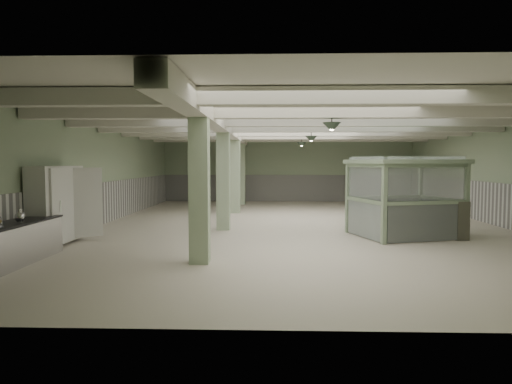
{
  "coord_description": "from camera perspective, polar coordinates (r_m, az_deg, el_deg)",
  "views": [
    {
      "loc": [
        -0.94,
        -15.9,
        2.22
      ],
      "look_at": [
        -1.4,
        -1.82,
        1.3
      ],
      "focal_mm": 32.0,
      "sensor_mm": 36.0,
      "label": 1
    }
  ],
  "objects": [
    {
      "name": "wall_right",
      "position": [
        17.78,
        28.4,
        1.93
      ],
      "size": [
        0.02,
        20.0,
        3.6
      ],
      "primitive_type": "cube",
      "color": "#96A584",
      "rests_on": "floor"
    },
    {
      "name": "filing_cabinet",
      "position": [
        14.36,
        24.07,
        -3.26
      ],
      "size": [
        0.42,
        0.55,
        1.11
      ],
      "primitive_type": "cube",
      "rotation": [
        0.0,
        0.0,
        0.14
      ],
      "color": "#585849",
      "rests_on": "floor"
    },
    {
      "name": "wall_back",
      "position": [
        25.92,
        3.95,
        2.81
      ],
      "size": [
        14.0,
        0.02,
        3.6
      ],
      "primitive_type": "cube",
      "color": "#96A584",
      "rests_on": "floor"
    },
    {
      "name": "wainscot_back",
      "position": [
        25.94,
        3.94,
        0.49
      ],
      "size": [
        13.9,
        0.05,
        1.5
      ],
      "primitive_type": "cube",
      "color": "white",
      "rests_on": "floor"
    },
    {
      "name": "beam_b",
      "position": [
        11.01,
        6.85,
        9.96
      ],
      "size": [
        13.9,
        0.35,
        0.32
      ],
      "primitive_type": "cube",
      "color": "beige",
      "rests_on": "ceiling"
    },
    {
      "name": "walkin_cooler",
      "position": [
        13.25,
        -23.57,
        -1.77
      ],
      "size": [
        1.07,
        2.23,
        2.04
      ],
      "color": "silver",
      "rests_on": "floor"
    },
    {
      "name": "beam_d",
      "position": [
        15.97,
        5.28,
        8.03
      ],
      "size": [
        13.9,
        0.35,
        0.32
      ],
      "primitive_type": "cube",
      "color": "beige",
      "rests_on": "ceiling"
    },
    {
      "name": "floor",
      "position": [
        16.08,
        5.21,
        -4.21
      ],
      "size": [
        20.0,
        20.0,
        0.0
      ],
      "primitive_type": "plane",
      "color": "beige",
      "rests_on": "ground"
    },
    {
      "name": "column_c",
      "position": [
        19.97,
        -2.62,
        2.53
      ],
      "size": [
        0.42,
        0.42,
        3.6
      ],
      "primitive_type": "cube",
      "color": "#A6BD98",
      "rests_on": "floor"
    },
    {
      "name": "wainscot_right",
      "position": [
        17.82,
        28.23,
        -1.44
      ],
      "size": [
        0.05,
        19.9,
        1.5
      ],
      "primitive_type": "cube",
      "color": "white",
      "rests_on": "floor"
    },
    {
      "name": "ceiling",
      "position": [
        15.99,
        5.28,
        8.67
      ],
      "size": [
        14.0,
        20.0,
        0.02
      ],
      "primitive_type": "cube",
      "color": "white",
      "rests_on": "wall_back"
    },
    {
      "name": "column_a",
      "position": [
        10.03,
        -7.09,
        1.3
      ],
      "size": [
        0.42,
        0.42,
        3.6
      ],
      "primitive_type": "cube",
      "color": "#A6BD98",
      "rests_on": "floor"
    },
    {
      "name": "pendant_front",
      "position": [
        11.03,
        9.45,
        8.0
      ],
      "size": [
        0.44,
        0.44,
        0.22
      ],
      "primitive_type": "cone",
      "rotation": [
        3.14,
        0.0,
        0.0
      ],
      "color": "#304132",
      "rests_on": "ceiling"
    },
    {
      "name": "wainscot_left",
      "position": [
        17.07,
        -18.85,
        -1.4
      ],
      "size": [
        0.05,
        19.9,
        1.5
      ],
      "primitive_type": "cube",
      "color": "white",
      "rests_on": "floor"
    },
    {
      "name": "guard_booth",
      "position": [
        14.32,
        18.07,
        1.08
      ],
      "size": [
        3.44,
        3.15,
        2.39
      ],
      "rotation": [
        0.0,
        0.0,
        0.29
      ],
      "color": "gray",
      "rests_on": "floor"
    },
    {
      "name": "beam_a",
      "position": [
        8.54,
        8.33,
        11.76
      ],
      "size": [
        13.9,
        0.35,
        0.32
      ],
      "primitive_type": "cube",
      "color": "beige",
      "rests_on": "ceiling"
    },
    {
      "name": "pendant_back",
      "position": [
        21.47,
        5.74,
        5.94
      ],
      "size": [
        0.44,
        0.44,
        0.22
      ],
      "primitive_type": "cone",
      "rotation": [
        3.14,
        0.0,
        0.0
      ],
      "color": "#304132",
      "rests_on": "ceiling"
    },
    {
      "name": "pendant_mid",
      "position": [
        16.49,
        6.92,
        6.6
      ],
      "size": [
        0.44,
        0.44,
        0.22
      ],
      "primitive_type": "cone",
      "rotation": [
        3.14,
        0.0,
        0.0
      ],
      "color": "#304132",
      "rests_on": "ceiling"
    },
    {
      "name": "wall_front",
      "position": [
        5.99,
        10.86,
        -0.38
      ],
      "size": [
        14.0,
        0.02,
        3.6
      ],
      "primitive_type": "cube",
      "color": "#96A584",
      "rests_on": "floor"
    },
    {
      "name": "beam_e",
      "position": [
        18.46,
        4.82,
        7.45
      ],
      "size": [
        13.9,
        0.35,
        0.32
      ],
      "primitive_type": "cube",
      "color": "beige",
      "rests_on": "ceiling"
    },
    {
      "name": "column_b",
      "position": [
        14.99,
        -4.12,
        2.12
      ],
      "size": [
        0.42,
        0.42,
        3.6
      ],
      "primitive_type": "cube",
      "color": "#A6BD98",
      "rests_on": "floor"
    },
    {
      "name": "beam_c",
      "position": [
        13.49,
        5.92,
        8.82
      ],
      "size": [
        13.9,
        0.35,
        0.32
      ],
      "primitive_type": "cube",
      "color": "beige",
      "rests_on": "ceiling"
    },
    {
      "name": "beam_g",
      "position": [
        23.45,
        4.19,
        6.67
      ],
      "size": [
        13.9,
        0.35,
        0.32
      ],
      "primitive_type": "cube",
      "color": "beige",
      "rests_on": "ceiling"
    },
    {
      "name": "wall_left",
      "position": [
        17.02,
        -19.01,
        2.12
      ],
      "size": [
        0.02,
        20.0,
        3.6
      ],
      "primitive_type": "cube",
      "color": "#96A584",
      "rests_on": "floor"
    },
    {
      "name": "beam_f",
      "position": [
        20.96,
        4.46,
        7.01
      ],
      "size": [
        13.9,
        0.35,
        0.32
      ],
      "primitive_type": "cube",
      "color": "beige",
      "rests_on": "ceiling"
    },
    {
      "name": "girder",
      "position": [
        16.02,
        -3.77,
        7.88
      ],
      "size": [
        0.45,
        19.9,
        0.4
      ],
      "primitive_type": "cube",
      "color": "beige",
      "rests_on": "ceiling"
    },
    {
      "name": "column_d",
      "position": [
        23.96,
        -1.87,
        2.74
      ],
      "size": [
        0.42,
        0.42,
        3.6
      ],
      "primitive_type": "cube",
      "color": "#A6BD98",
      "rests_on": "floor"
    },
    {
      "name": "pitcher_far",
      "position": [
        11.28,
        -27.45,
        -2.65
      ],
      "size": [
        0.28,
        0.29,
        0.3
      ],
      "primitive_type": null,
      "rotation": [
        0.0,
        0.0,
        0.38
      ],
      "color": "#B5B4B9",
      "rests_on": "prep_counter"
    }
  ]
}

